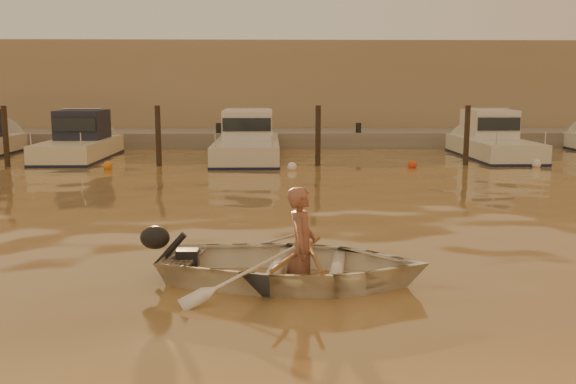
{
  "coord_description": "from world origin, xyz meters",
  "views": [
    {
      "loc": [
        -1.78,
        -7.53,
        2.63
      ],
      "look_at": [
        -1.47,
        3.82,
        0.75
      ],
      "focal_mm": 40.0,
      "sensor_mm": 36.0,
      "label": 1
    }
  ],
  "objects_px": {
    "person": "(301,247)",
    "moored_boat_4": "(493,141)",
    "dinghy": "(294,265)",
    "moored_boat_1": "(79,142)",
    "moored_boat_2": "(248,141)",
    "waterfront_building": "(304,90)"
  },
  "relations": [
    {
      "from": "person",
      "to": "moored_boat_4",
      "type": "relative_size",
      "value": 0.26
    },
    {
      "from": "dinghy",
      "to": "moored_boat_1",
      "type": "relative_size",
      "value": 0.59
    },
    {
      "from": "moored_boat_2",
      "to": "dinghy",
      "type": "bearing_deg",
      "value": -85.64
    },
    {
      "from": "person",
      "to": "waterfront_building",
      "type": "xyz_separation_m",
      "value": [
        1.37,
        26.19,
        1.89
      ]
    },
    {
      "from": "person",
      "to": "moored_boat_1",
      "type": "xyz_separation_m",
      "value": [
        -7.39,
        15.19,
        0.12
      ]
    },
    {
      "from": "moored_boat_2",
      "to": "moored_boat_4",
      "type": "height_order",
      "value": "same"
    },
    {
      "from": "moored_boat_2",
      "to": "person",
      "type": "bearing_deg",
      "value": -85.27
    },
    {
      "from": "waterfront_building",
      "to": "person",
      "type": "bearing_deg",
      "value": -93.0
    },
    {
      "from": "dinghy",
      "to": "moored_boat_4",
      "type": "height_order",
      "value": "moored_boat_4"
    },
    {
      "from": "dinghy",
      "to": "moored_boat_4",
      "type": "xyz_separation_m",
      "value": [
        7.94,
        15.18,
        0.37
      ]
    },
    {
      "from": "waterfront_building",
      "to": "dinghy",
      "type": "bearing_deg",
      "value": -93.21
    },
    {
      "from": "person",
      "to": "waterfront_building",
      "type": "bearing_deg",
      "value": 6.53
    },
    {
      "from": "dinghy",
      "to": "person",
      "type": "xyz_separation_m",
      "value": [
        0.1,
        -0.02,
        0.26
      ]
    },
    {
      "from": "moored_boat_1",
      "to": "moored_boat_4",
      "type": "relative_size",
      "value": 0.96
    },
    {
      "from": "moored_boat_2",
      "to": "moored_boat_4",
      "type": "relative_size",
      "value": 1.2
    },
    {
      "from": "person",
      "to": "moored_boat_4",
      "type": "xyz_separation_m",
      "value": [
        7.84,
        15.19,
        0.12
      ]
    },
    {
      "from": "moored_boat_2",
      "to": "moored_boat_4",
      "type": "bearing_deg",
      "value": 0.0
    },
    {
      "from": "moored_boat_2",
      "to": "waterfront_building",
      "type": "height_order",
      "value": "waterfront_building"
    },
    {
      "from": "moored_boat_1",
      "to": "moored_boat_2",
      "type": "height_order",
      "value": "same"
    },
    {
      "from": "dinghy",
      "to": "waterfront_building",
      "type": "bearing_deg",
      "value": 6.31
    },
    {
      "from": "moored_boat_4",
      "to": "person",
      "type": "bearing_deg",
      "value": -117.31
    },
    {
      "from": "moored_boat_1",
      "to": "moored_boat_2",
      "type": "xyz_separation_m",
      "value": [
        6.13,
        0.0,
        0.0
      ]
    }
  ]
}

